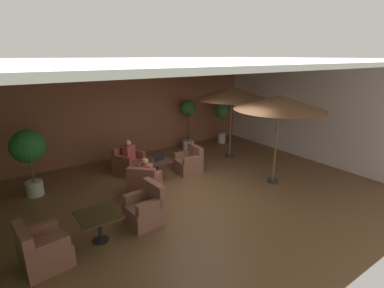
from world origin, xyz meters
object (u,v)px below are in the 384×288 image
object	(u,v)px
armchair_front_left_east	(189,163)
cafe_table_front_right	(99,219)
armchair_front_left_north	(145,185)
patron_by_window	(129,152)
potted_tree_mid_right	(188,118)
patio_umbrella_tall_red	(280,103)
armchair_front_left_south	(128,163)
armchair_front_right_east	(43,250)
potted_tree_mid_left	(28,151)
patron_blue_shirt	(145,171)
patio_umbrella_center_beige	(232,93)
open_laptop	(158,159)
cafe_table_front_left	(157,164)
potted_tree_left_corner	(223,114)
armchair_front_right_north	(146,209)
iced_drink_cup	(161,157)

from	to	relation	value
armchair_front_left_east	cafe_table_front_right	xyz separation A→B (m)	(-3.47, -1.97, 0.19)
armchair_front_left_north	patron_by_window	bearing A→B (deg)	80.53
armchair_front_left_north	potted_tree_mid_right	distance (m)	4.33
armchair_front_left_east	patio_umbrella_tall_red	world-z (taller)	patio_umbrella_tall_red
armchair_front_left_south	armchair_front_right_east	bearing A→B (deg)	-132.74
armchair_front_left_south	potted_tree_mid_left	world-z (taller)	potted_tree_mid_left
patron_blue_shirt	patron_by_window	size ratio (longest dim) A/B	1.00
patio_umbrella_center_beige	open_laptop	size ratio (longest dim) A/B	7.70
patron_blue_shirt	cafe_table_front_right	bearing A→B (deg)	-141.78
cafe_table_front_left	potted_tree_mid_right	bearing A→B (deg)	38.79
potted_tree_mid_left	potted_tree_mid_right	xyz separation A→B (m)	(5.61, 1.04, 0.01)
armchair_front_left_north	cafe_table_front_left	bearing A→B (deg)	45.65
potted_tree_left_corner	cafe_table_front_left	bearing A→B (deg)	-155.75
cafe_table_front_right	patio_umbrella_tall_red	size ratio (longest dim) A/B	0.32
armchair_front_left_north	potted_tree_left_corner	world-z (taller)	potted_tree_left_corner
armchair_front_right_north	armchair_front_left_east	bearing A→B (deg)	37.95
cafe_table_front_right	potted_tree_mid_right	distance (m)	6.30
armchair_front_left_south	potted_tree_mid_right	size ratio (longest dim) A/B	0.54
iced_drink_cup	potted_tree_mid_right	bearing A→B (deg)	39.97
open_laptop	armchair_front_right_north	bearing A→B (deg)	-125.07
armchair_front_left_south	patron_blue_shirt	distance (m)	1.79
patio_umbrella_tall_red	iced_drink_cup	xyz separation A→B (m)	(-2.55, 2.15, -1.69)
armchair_front_right_east	open_laptop	bearing A→B (deg)	31.71
iced_drink_cup	open_laptop	world-z (taller)	open_laptop
patio_umbrella_tall_red	open_laptop	distance (m)	3.78
armchair_front_left_east	armchair_front_left_south	bearing A→B (deg)	146.85
cafe_table_front_right	patio_umbrella_tall_red	distance (m)	5.40
armchair_front_right_north	potted_tree_left_corner	size ratio (longest dim) A/B	0.53
potted_tree_mid_left	potted_tree_mid_right	distance (m)	5.71
armchair_front_left_north	patio_umbrella_tall_red	xyz separation A→B (m)	(3.47, -1.32, 2.03)
armchair_front_left_north	armchair_front_left_east	size ratio (longest dim) A/B	1.24
armchair_front_left_south	potted_tree_mid_right	distance (m)	3.24
armchair_front_left_east	patron_blue_shirt	distance (m)	2.00
armchair_front_left_north	patio_umbrella_center_beige	xyz separation A→B (m)	(3.89, 1.05, 2.01)
armchair_front_right_east	patron_blue_shirt	distance (m)	3.05
armchair_front_left_north	cafe_table_front_right	bearing A→B (deg)	-141.96
armchair_front_left_north	armchair_front_left_east	bearing A→B (deg)	21.16
patio_umbrella_tall_red	iced_drink_cup	distance (m)	3.74
cafe_table_front_left	patron_by_window	bearing A→B (deg)	117.28
armchair_front_right_north	potted_tree_mid_right	bearing A→B (deg)	46.16
potted_tree_mid_left	potted_tree_mid_right	bearing A→B (deg)	10.47
cafe_table_front_left	open_laptop	xyz separation A→B (m)	(0.01, -0.05, 0.18)
cafe_table_front_left	open_laptop	bearing A→B (deg)	-75.73
patron_by_window	open_laptop	bearing A→B (deg)	-63.36
iced_drink_cup	patio_umbrella_tall_red	bearing A→B (deg)	-40.17
potted_tree_mid_left	patron_by_window	world-z (taller)	potted_tree_mid_left
cafe_table_front_right	patio_umbrella_tall_red	bearing A→B (deg)	-0.77
cafe_table_front_left	armchair_front_right_east	bearing A→B (deg)	-147.54
patio_umbrella_tall_red	patron_blue_shirt	xyz separation A→B (m)	(-3.44, 1.35, -1.66)
cafe_table_front_left	armchair_front_left_south	size ratio (longest dim) A/B	0.70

